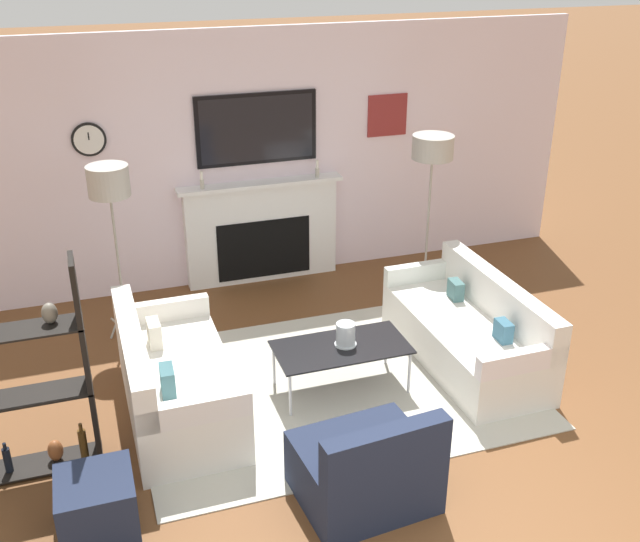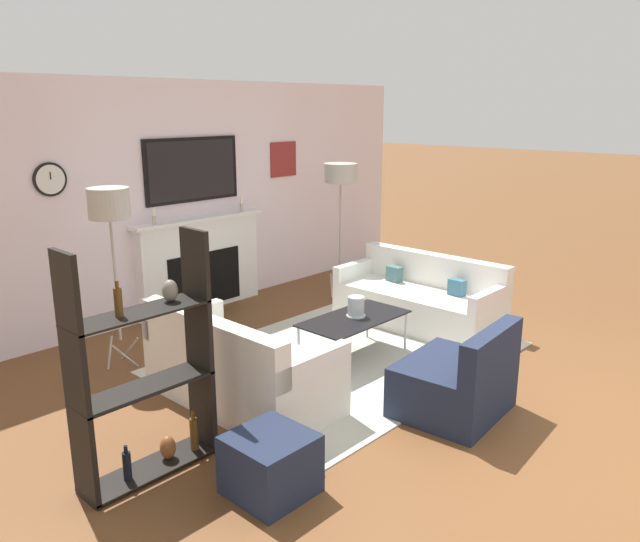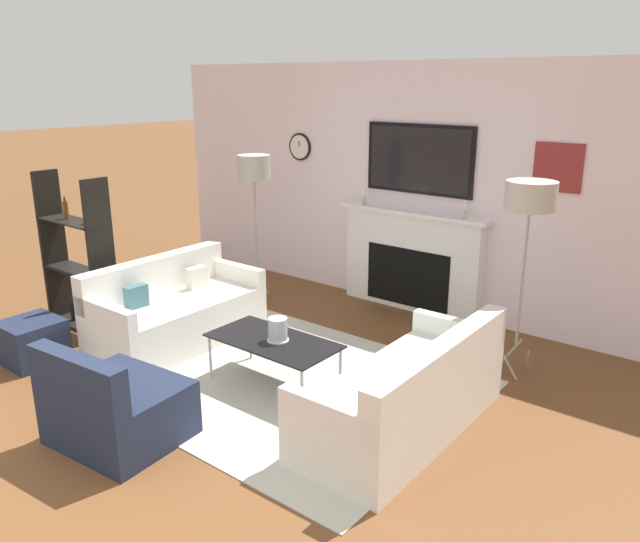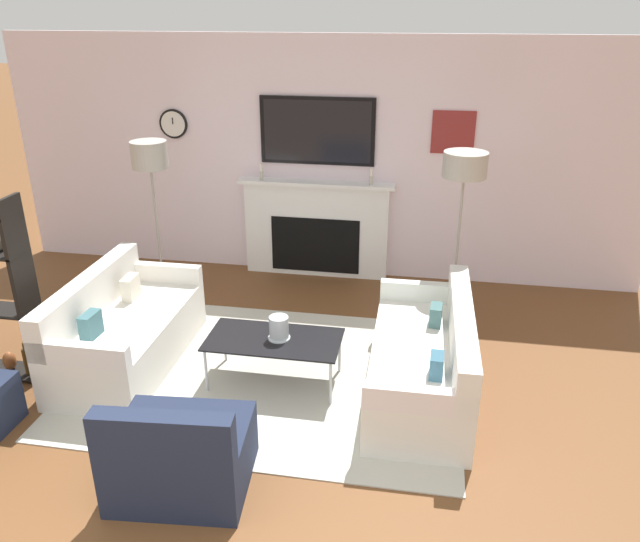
% 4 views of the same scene
% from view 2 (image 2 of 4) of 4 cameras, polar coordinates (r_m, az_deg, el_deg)
% --- Properties ---
extents(ground_plane, '(60.00, 60.00, 0.00)m').
position_cam_2_polar(ground_plane, '(5.10, 25.22, -14.83)').
color(ground_plane, brown).
extents(fireplace_wall, '(7.30, 0.28, 2.70)m').
position_cam_2_polar(fireplace_wall, '(7.59, -11.53, 5.57)').
color(fireplace_wall, white).
rests_on(fireplace_wall, ground_plane).
extents(area_rug, '(3.25, 2.42, 0.01)m').
position_cam_2_polar(area_rug, '(6.21, 2.09, -7.87)').
color(area_rug, beige).
rests_on(area_rug, ground_plane).
extents(couch_left, '(0.82, 1.68, 0.82)m').
position_cam_2_polar(couch_left, '(5.25, -7.48, -8.94)').
color(couch_left, white).
rests_on(couch_left, ground_plane).
extents(couch_right, '(0.81, 1.86, 0.77)m').
position_cam_2_polar(couch_right, '(7.11, 9.12, -2.74)').
color(couch_right, white).
rests_on(couch_right, ground_plane).
extents(armchair, '(0.93, 0.83, 0.77)m').
position_cam_2_polar(armchair, '(5.18, 12.43, -9.94)').
color(armchair, '#1F273E').
rests_on(armchair, ground_plane).
extents(coffee_table, '(1.12, 0.57, 0.42)m').
position_cam_2_polar(coffee_table, '(6.07, 3.14, -4.51)').
color(coffee_table, black).
rests_on(coffee_table, ground_plane).
extents(hurricane_candle, '(0.19, 0.19, 0.20)m').
position_cam_2_polar(hurricane_candle, '(6.08, 3.31, -3.37)').
color(hurricane_candle, silver).
rests_on(hurricane_candle, coffee_table).
extents(floor_lamp_left, '(0.37, 0.37, 1.71)m').
position_cam_2_polar(floor_lamp_left, '(5.92, -18.73, 5.63)').
color(floor_lamp_left, '#9E998E').
rests_on(floor_lamp_left, ground_plane).
extents(floor_lamp_right, '(0.42, 0.42, 1.72)m').
position_cam_2_polar(floor_lamp_right, '(7.90, 1.89, 8.76)').
color(floor_lamp_right, '#9E998E').
rests_on(floor_lamp_right, ground_plane).
extents(shelf_unit, '(0.94, 0.28, 1.61)m').
position_cam_2_polar(shelf_unit, '(4.27, -15.66, -8.87)').
color(shelf_unit, black).
rests_on(shelf_unit, ground_plane).
extents(ottoman, '(0.49, 0.49, 0.40)m').
position_cam_2_polar(ottoman, '(4.16, -4.56, -17.18)').
color(ottoman, '#1F273E').
rests_on(ottoman, ground_plane).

